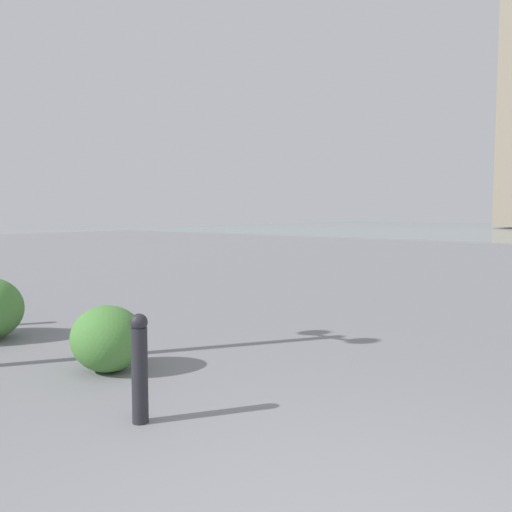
# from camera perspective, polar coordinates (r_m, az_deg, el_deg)

# --- Properties ---
(bollard_near) EXTENTS (0.13, 0.13, 0.82)m
(bollard_near) POSITION_cam_1_polar(r_m,az_deg,el_deg) (4.14, -12.15, -11.26)
(bollard_near) COLOR #232328
(bollard_near) RESTS_ON ground
(shrub_round) EXTENTS (0.76, 0.68, 0.65)m
(shrub_round) POSITION_cam_1_polar(r_m,az_deg,el_deg) (5.52, -15.35, -8.37)
(shrub_round) COLOR #477F38
(shrub_round) RESTS_ON ground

